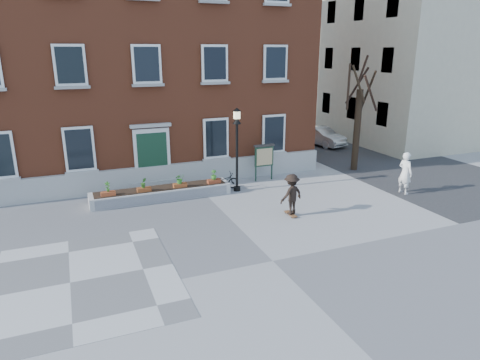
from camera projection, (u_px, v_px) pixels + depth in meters
name	position (u px, v px, depth m)	size (l,w,h in m)	color
ground	(273.00, 261.00, 13.57)	(100.00, 100.00, 0.00)	gray
checker_patch	(70.00, 283.00, 12.29)	(6.00, 6.00, 0.01)	#5E5F61
bicycle	(223.00, 181.00, 20.39)	(0.54, 1.55, 0.81)	black
parked_car	(321.00, 136.00, 29.80)	(1.34, 3.85, 1.27)	silver
bystander	(405.00, 173.00, 19.68)	(0.72, 0.47, 1.96)	white
brick_building	(129.00, 52.00, 23.38)	(18.40, 10.85, 12.60)	brown
planter_assembly	(162.00, 192.00, 19.12)	(6.20, 1.12, 1.15)	beige
bare_tree	(358.00, 120.00, 23.08)	(1.83, 1.83, 6.16)	#2F2115
side_street	(363.00, 42.00, 35.51)	(15.20, 36.00, 14.50)	#333335
lamp_post	(237.00, 138.00, 19.57)	(0.40, 0.40, 3.93)	black
notice_board	(264.00, 156.00, 21.57)	(1.10, 0.16, 1.87)	#193324
skateboarder	(291.00, 194.00, 17.03)	(1.20, 0.88, 1.74)	brown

